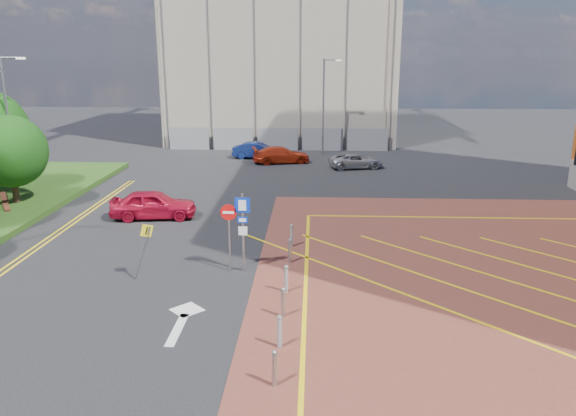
# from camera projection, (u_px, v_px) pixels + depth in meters

# --- Properties ---
(ground) EXTENTS (140.00, 140.00, 0.00)m
(ground) POSITION_uv_depth(u_px,v_px,m) (228.00, 281.00, 21.54)
(ground) COLOR black
(ground) RESTS_ON ground
(tree_c) EXTENTS (4.00, 4.00, 4.90)m
(tree_c) POSITION_uv_depth(u_px,v_px,m) (10.00, 151.00, 30.92)
(tree_c) COLOR #3D2B1C
(tree_c) RESTS_ON grass_bed
(lamp_left_far) EXTENTS (1.53, 0.16, 8.00)m
(lamp_left_far) POSITION_uv_depth(u_px,v_px,m) (9.00, 120.00, 32.50)
(lamp_left_far) COLOR #9EA0A8
(lamp_left_far) RESTS_ON grass_bed
(lamp_back) EXTENTS (1.53, 0.16, 8.00)m
(lamp_back) POSITION_uv_depth(u_px,v_px,m) (324.00, 103.00, 47.15)
(lamp_back) COLOR #9EA0A8
(lamp_back) RESTS_ON ground
(sign_cluster) EXTENTS (1.17, 0.12, 3.20)m
(sign_cluster) POSITION_uv_depth(u_px,v_px,m) (238.00, 225.00, 21.95)
(sign_cluster) COLOR #9EA0A8
(sign_cluster) RESTS_ON ground
(warning_sign) EXTENTS (0.83, 0.43, 2.24)m
(warning_sign) POSITION_uv_depth(u_px,v_px,m) (144.00, 245.00, 21.23)
(warning_sign) COLOR #9EA0A8
(warning_sign) RESTS_ON ground
(bollard_row) EXTENTS (0.14, 11.14, 0.90)m
(bollard_row) POSITION_uv_depth(u_px,v_px,m) (285.00, 288.00, 19.71)
(bollard_row) COLOR #9EA0A8
(bollard_row) RESTS_ON forecourt
(construction_building) EXTENTS (21.20, 19.20, 22.00)m
(construction_building) POSITION_uv_depth(u_px,v_px,m) (284.00, 27.00, 57.11)
(construction_building) COLOR #B1A291
(construction_building) RESTS_ON ground
(construction_fence) EXTENTS (21.60, 0.06, 2.00)m
(construction_fence) POSITION_uv_depth(u_px,v_px,m) (289.00, 139.00, 50.11)
(construction_fence) COLOR gray
(construction_fence) RESTS_ON ground
(car_red_left) EXTENTS (4.61, 2.30, 1.51)m
(car_red_left) POSITION_uv_depth(u_px,v_px,m) (153.00, 204.00, 29.50)
(car_red_left) COLOR #BA0F2D
(car_red_left) RESTS_ON ground
(car_blue_back) EXTENTS (4.16, 1.83, 1.33)m
(car_blue_back) POSITION_uv_depth(u_px,v_px,m) (257.00, 150.00, 46.31)
(car_blue_back) COLOR navy
(car_blue_back) RESTS_ON ground
(car_red_back) EXTENTS (4.80, 2.82, 1.31)m
(car_red_back) POSITION_uv_depth(u_px,v_px,m) (281.00, 155.00, 44.38)
(car_red_back) COLOR #AF270F
(car_red_back) RESTS_ON ground
(car_silver_back) EXTENTS (4.38, 2.72, 1.13)m
(car_silver_back) POSITION_uv_depth(u_px,v_px,m) (356.00, 161.00, 42.39)
(car_silver_back) COLOR #9E9DA4
(car_silver_back) RESTS_ON ground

